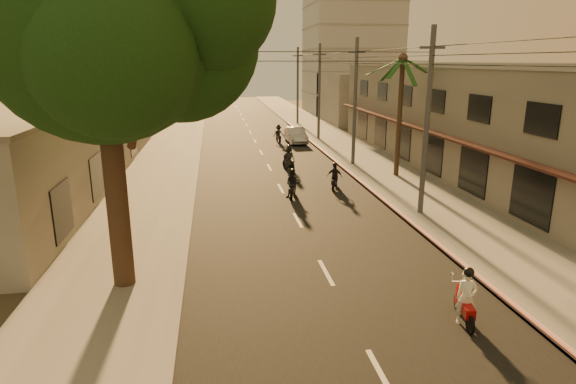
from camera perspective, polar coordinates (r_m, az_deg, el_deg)
name	(u,v)px	position (r m, az deg, el deg)	size (l,w,h in m)	color
ground	(340,299)	(15.95, 6.18, -12.48)	(160.00, 160.00, 0.00)	#383023
road	(269,168)	(34.63, -2.23, 2.92)	(10.00, 140.00, 0.02)	black
sidewalk_right	(370,164)	(36.21, 9.66, 3.34)	(5.00, 140.00, 0.12)	slate
sidewalk_left	(162,170)	(34.61, -14.68, 2.50)	(5.00, 140.00, 0.12)	slate
curb_stripe	(358,180)	(30.84, 8.30, 1.40)	(0.20, 60.00, 0.20)	red
shophouse_row	(469,116)	(36.45, 20.71, 8.38)	(8.80, 34.20, 7.30)	gray
left_building	(26,153)	(29.83, -28.64, 4.12)	(8.20, 24.20, 5.20)	#A29C92
distant_tower	(352,13)	(72.67, 7.61, 20.34)	(12.10, 12.10, 28.00)	#B7B5B2
broadleaf_tree	(115,24)	(16.05, -19.87, 18.24)	(9.60, 8.70, 12.10)	black
palm_tree	(403,65)	(31.88, 13.42, 14.40)	(5.00, 5.00, 8.20)	black
utility_poles	(356,74)	(35.08, 8.06, 13.70)	(1.20, 48.26, 9.00)	#38383A
filler_right	(358,98)	(61.41, 8.31, 10.99)	(8.00, 14.00, 6.00)	#A29C92
filler_left_near	(105,118)	(48.98, -20.91, 8.17)	(8.00, 14.00, 4.40)	#A29C92
filler_left_far	(133,92)	(66.52, -17.87, 11.18)	(8.00, 14.00, 7.00)	#A29C92
scooter_red	(466,299)	(15.10, 20.34, -11.77)	(0.84, 1.78, 1.77)	black
scooter_mid_a	(293,185)	(26.72, 0.56, 0.88)	(1.11, 1.67, 1.68)	black
scooter_mid_b	(334,177)	(28.73, 5.53, 1.79)	(1.16, 1.58, 1.63)	black
scooter_far_a	(289,158)	(33.86, 0.10, 4.02)	(1.11, 1.75, 1.77)	black
scooter_far_b	(279,134)	(45.52, -1.13, 6.88)	(1.15, 1.72, 1.69)	black
parked_car	(296,135)	(45.11, 0.92, 6.74)	(1.70, 4.44, 1.44)	#A8AAB0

